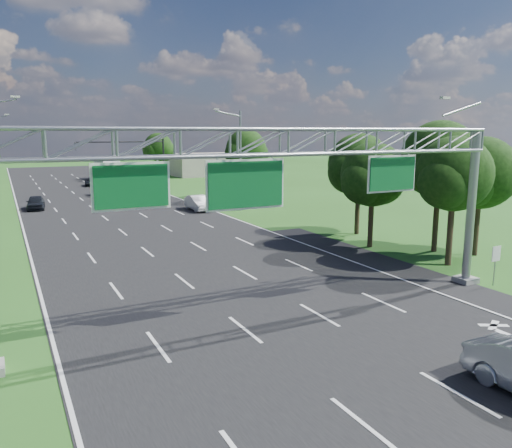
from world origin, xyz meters
TOP-DOWN VIEW (x-y plane):
  - ground at (0.00, 30.00)m, footprint 220.00×220.00m
  - road at (0.00, 30.00)m, footprint 18.00×180.00m
  - road_flare at (10.20, 14.00)m, footprint 3.00×30.00m
  - sign_gantry at (0.33, 12.00)m, footprint 23.50×1.00m
  - regulatory_sign at (12.40, 10.98)m, footprint 0.60×0.08m
  - traffic_signal at (7.48, 65.00)m, footprint 12.21×0.24m
  - streetlight_r_mid at (11.30, 40.00)m, footprint 2.97×0.22m
  - tree_cluster_right at (14.80, 19.19)m, footprint 9.91×14.60m
  - tree_verge_rd at (16.08, 48.04)m, footprint 5.76×4.80m
  - tree_verge_re at (14.08, 78.04)m, footprint 5.76×4.80m
  - building_right at (24.00, 82.00)m, footprint 12.00×9.00m
  - car_queue_a at (1.00, 58.41)m, footprint 2.43×4.93m
  - car_queue_b at (1.85, 71.83)m, footprint 2.44×4.34m
  - car_queue_c at (-7.15, 50.32)m, footprint 2.09×4.37m
  - car_queue_d at (7.69, 42.16)m, footprint 1.73×4.65m
  - box_truck at (5.94, 80.53)m, footprint 3.13×9.65m

SIDE VIEW (x-z plane):
  - ground at x=0.00m, z-range 0.00..0.00m
  - road at x=0.00m, z-range -0.01..0.01m
  - road_flare at x=10.20m, z-range -0.01..0.01m
  - car_queue_b at x=1.85m, z-range 0.00..1.15m
  - car_queue_a at x=1.00m, z-range 0.00..1.38m
  - car_queue_c at x=-7.15m, z-range 0.00..1.44m
  - car_queue_d at x=7.69m, z-range 0.00..1.52m
  - regulatory_sign at x=12.40m, z-range 0.46..2.56m
  - box_truck at x=5.94m, z-range -0.07..3.53m
  - building_right at x=24.00m, z-range 0.00..4.00m
  - traffic_signal at x=7.48m, z-range 1.67..8.67m
  - tree_verge_re at x=14.08m, z-range 1.28..9.12m
  - tree_cluster_right at x=14.80m, z-range 0.97..9.65m
  - streetlight_r_mid at x=11.30m, z-range 0.50..10.66m
  - tree_verge_rd at x=16.08m, z-range 1.49..9.77m
  - sign_gantry at x=0.33m, z-range 2.11..11.67m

